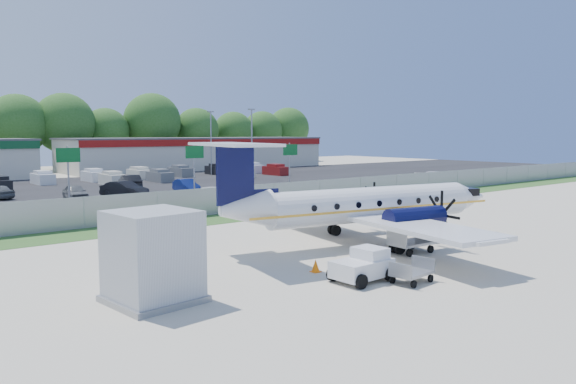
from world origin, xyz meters
TOP-DOWN VIEW (x-y plane):
  - ground at (0.00, 0.00)m, footprint 170.00×170.00m
  - grass_verge at (0.00, 12.00)m, footprint 170.00×4.00m
  - access_road at (0.00, 19.00)m, footprint 170.00×8.00m
  - parking_lot at (0.00, 40.00)m, footprint 170.00×32.00m
  - perimeter_fence at (0.00, 14.00)m, footprint 120.00×0.06m
  - building_east at (26.00, 61.98)m, footprint 44.40×12.40m
  - sign_left at (-8.00, 22.91)m, footprint 1.80×0.26m
  - sign_mid at (3.00, 22.91)m, footprint 1.80×0.26m
  - sign_right at (14.00, 22.91)m, footprint 1.80×0.26m
  - light_pole_ne at (20.00, 38.00)m, footprint 0.90×0.35m
  - light_pole_se at (20.00, 48.00)m, footprint 0.90×0.35m
  - tree_line at (0.00, 74.00)m, footprint 112.00×6.00m
  - aircraft at (0.15, -0.43)m, footprint 18.05×17.70m
  - pushback_tug at (-5.58, -5.74)m, footprint 2.48×1.80m
  - baggage_cart_near at (-4.33, -7.19)m, footprint 1.87×1.24m
  - baggage_cart_far at (0.19, -3.54)m, footprint 2.26×1.45m
  - service_container at (-13.47, -2.99)m, footprint 3.20×3.20m
  - cone_nose at (5.65, 4.56)m, footprint 0.32×0.32m
  - cone_port_wing at (-6.14, -3.44)m, footprint 0.39×0.39m
  - cone_starboard_wing at (-6.75, 6.92)m, footprint 0.35×0.35m
  - road_car_mid at (2.47, 20.09)m, footprint 4.83×2.09m
  - road_car_east at (30.96, 17.16)m, footprint 6.01×2.71m
  - parked_car_b at (-5.31, 29.76)m, footprint 1.96×4.16m
  - parked_car_c at (-1.31, 28.31)m, footprint 3.38×5.03m
  - parked_car_d at (5.39, 28.85)m, footprint 1.97×4.34m
  - parked_car_e at (10.31, 28.10)m, footprint 2.58×4.70m
  - parked_car_g at (2.14, 35.03)m, footprint 2.81×5.18m
  - far_parking_rows at (0.00, 45.00)m, footprint 56.00×10.00m

SIDE VIEW (x-z plane):
  - ground at x=0.00m, z-range 0.00..0.00m
  - tree_line at x=0.00m, z-range -7.00..7.00m
  - road_car_mid at x=2.47m, z-range -0.69..0.69m
  - road_car_east at x=30.96m, z-range -0.85..0.85m
  - parked_car_b at x=-5.31m, z-range -0.69..0.69m
  - parked_car_c at x=-1.31m, z-range -0.78..0.78m
  - parked_car_d at x=5.39m, z-range -0.69..0.69m
  - parked_car_e at x=10.31m, z-range -0.65..0.65m
  - parked_car_g at x=2.14m, z-range -0.81..0.81m
  - far_parking_rows at x=0.00m, z-range -0.80..0.80m
  - grass_verge at x=0.00m, z-range 0.00..0.02m
  - access_road at x=0.00m, z-range 0.00..0.02m
  - parking_lot at x=0.00m, z-range 0.00..0.02m
  - cone_nose at x=5.65m, z-range -0.01..0.45m
  - cone_starboard_wing at x=-6.75m, z-range -0.01..0.48m
  - cone_port_wing at x=-6.14m, z-range -0.02..0.54m
  - baggage_cart_near at x=-4.33m, z-range -0.03..0.89m
  - baggage_cart_far at x=0.19m, z-range -0.04..1.11m
  - pushback_tug at x=-5.58m, z-range -0.03..1.29m
  - perimeter_fence at x=0.00m, z-range 0.01..2.00m
  - service_container at x=-13.47m, z-range -0.11..3.15m
  - aircraft at x=0.15m, z-range -0.63..4.88m
  - building_east at x=26.00m, z-range 0.01..5.25m
  - sign_left at x=-8.00m, z-range 1.11..6.11m
  - sign_mid at x=3.00m, z-range 1.11..6.11m
  - sign_right at x=14.00m, z-range 1.11..6.11m
  - light_pole_ne at x=20.00m, z-range 0.69..9.78m
  - light_pole_se at x=20.00m, z-range 0.69..9.78m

